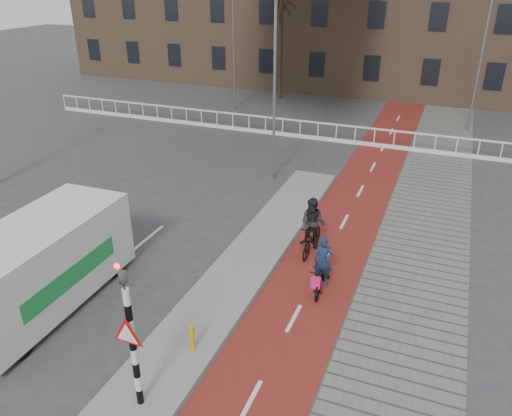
% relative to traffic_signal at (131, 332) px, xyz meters
% --- Properties ---
extents(ground, '(120.00, 120.00, 0.00)m').
position_rel_traffic_signal_xyz_m(ground, '(0.60, 2.02, -1.99)').
color(ground, '#38383A').
rests_on(ground, ground).
extents(bike_lane, '(2.50, 60.00, 0.01)m').
position_rel_traffic_signal_xyz_m(bike_lane, '(2.10, 12.02, -1.98)').
color(bike_lane, maroon).
rests_on(bike_lane, ground).
extents(sidewalk, '(3.00, 60.00, 0.01)m').
position_rel_traffic_signal_xyz_m(sidewalk, '(4.90, 12.02, -1.98)').
color(sidewalk, slate).
rests_on(sidewalk, ground).
extents(curb_island, '(1.80, 16.00, 0.12)m').
position_rel_traffic_signal_xyz_m(curb_island, '(-0.10, 6.02, -1.93)').
color(curb_island, gray).
rests_on(curb_island, ground).
extents(traffic_signal, '(0.80, 0.80, 3.68)m').
position_rel_traffic_signal_xyz_m(traffic_signal, '(0.00, 0.00, 0.00)').
color(traffic_signal, black).
rests_on(traffic_signal, curb_island).
extents(bollard, '(0.12, 0.12, 0.72)m').
position_rel_traffic_signal_xyz_m(bollard, '(0.26, 1.86, -1.51)').
color(bollard, '#D1940B').
rests_on(bollard, curb_island).
extents(cyclist_near, '(0.68, 1.65, 1.72)m').
position_rel_traffic_signal_xyz_m(cyclist_near, '(2.44, 5.52, -1.41)').
color(cyclist_near, black).
rests_on(cyclist_near, bike_lane).
extents(cyclist_far, '(0.84, 1.79, 1.91)m').
position_rel_traffic_signal_xyz_m(cyclist_far, '(1.59, 7.46, -1.19)').
color(cyclist_far, black).
rests_on(cyclist_far, bike_lane).
extents(van, '(2.31, 5.54, 2.36)m').
position_rel_traffic_signal_xyz_m(van, '(-4.47, 2.10, -0.75)').
color(van, silver).
rests_on(van, ground).
extents(railing, '(28.00, 0.10, 0.99)m').
position_rel_traffic_signal_xyz_m(railing, '(-4.40, 19.02, -1.68)').
color(railing, silver).
rests_on(railing, ground).
extents(tree_mid, '(0.24, 0.24, 7.37)m').
position_rel_traffic_signal_xyz_m(tree_mid, '(-6.46, 27.31, 1.70)').
color(tree_mid, black).
rests_on(tree_mid, ground).
extents(streetlight_near, '(0.12, 0.12, 8.18)m').
position_rel_traffic_signal_xyz_m(streetlight_near, '(-1.75, 12.96, 2.10)').
color(streetlight_near, slate).
rests_on(streetlight_near, ground).
extents(streetlight_left, '(0.12, 0.12, 8.79)m').
position_rel_traffic_signal_xyz_m(streetlight_left, '(-8.21, 23.37, 2.40)').
color(streetlight_left, slate).
rests_on(streetlight_left, ground).
extents(streetlight_right, '(0.12, 0.12, 8.06)m').
position_rel_traffic_signal_xyz_m(streetlight_right, '(6.09, 23.86, 2.04)').
color(streetlight_right, slate).
rests_on(streetlight_right, ground).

